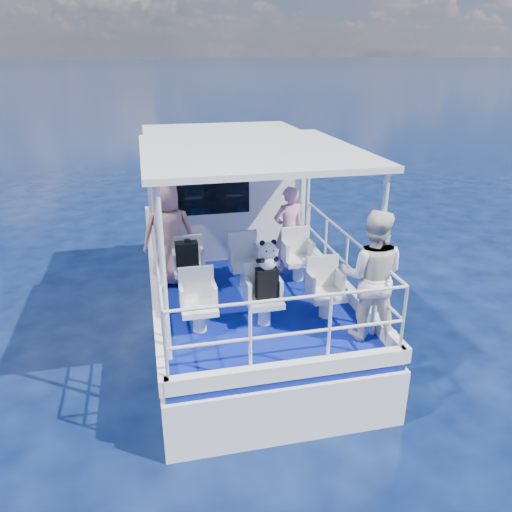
{
  "coord_description": "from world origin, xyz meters",
  "views": [
    {
      "loc": [
        -1.47,
        -7.04,
        4.39
      ],
      "look_at": [
        0.04,
        -0.4,
        1.63
      ],
      "focal_mm": 35.0,
      "sensor_mm": 36.0,
      "label": 1
    }
  ],
  "objects_px": {
    "passenger_port_fwd": "(169,234)",
    "passenger_stbd_aft": "(371,276)",
    "backpack_center": "(267,284)",
    "panda": "(268,255)"
  },
  "relations": [
    {
      "from": "passenger_port_fwd",
      "to": "passenger_stbd_aft",
      "type": "bearing_deg",
      "value": 134.19
    },
    {
      "from": "passenger_stbd_aft",
      "to": "backpack_center",
      "type": "xyz_separation_m",
      "value": [
        -1.21,
        0.64,
        -0.27
      ]
    },
    {
      "from": "panda",
      "to": "passenger_port_fwd",
      "type": "bearing_deg",
      "value": 126.34
    },
    {
      "from": "passenger_stbd_aft",
      "to": "panda",
      "type": "distance_m",
      "value": 1.37
    },
    {
      "from": "passenger_port_fwd",
      "to": "passenger_stbd_aft",
      "type": "relative_size",
      "value": 0.97
    },
    {
      "from": "passenger_stbd_aft",
      "to": "panda",
      "type": "xyz_separation_m",
      "value": [
        -1.2,
        0.62,
        0.15
      ]
    },
    {
      "from": "backpack_center",
      "to": "passenger_port_fwd",
      "type": "bearing_deg",
      "value": 126.36
    },
    {
      "from": "passenger_stbd_aft",
      "to": "backpack_center",
      "type": "distance_m",
      "value": 1.4
    },
    {
      "from": "backpack_center",
      "to": "panda",
      "type": "bearing_deg",
      "value": -57.18
    },
    {
      "from": "passenger_port_fwd",
      "to": "passenger_stbd_aft",
      "type": "height_order",
      "value": "passenger_stbd_aft"
    }
  ]
}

